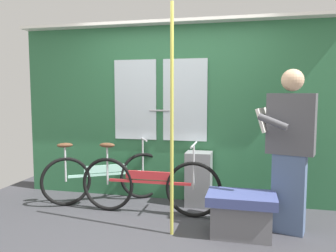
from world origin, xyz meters
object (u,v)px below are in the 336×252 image
object	(u,v)px
bicycle_leaning_behind	(105,177)
passenger_reading_newspaper	(289,147)
trash_bin_by_wall	(199,179)
bicycle_near_door	(149,185)
bench_seat_corner	(241,214)
handrail_pole	(172,121)

from	to	relation	value
bicycle_leaning_behind	passenger_reading_newspaper	size ratio (longest dim) A/B	0.85
passenger_reading_newspaper	trash_bin_by_wall	xyz separation A→B (m)	(-1.04, 0.64, -0.56)
bicycle_near_door	bench_seat_corner	bearing A→B (deg)	-21.12
bicycle_leaning_behind	bench_seat_corner	world-z (taller)	bicycle_leaning_behind
bicycle_near_door	handrail_pole	distance (m)	1.06
trash_bin_by_wall	passenger_reading_newspaper	bearing A→B (deg)	-31.64
bicycle_near_door	trash_bin_by_wall	xyz separation A→B (m)	(0.55, 0.45, -0.01)
passenger_reading_newspaper	trash_bin_by_wall	bearing A→B (deg)	-15.64
bicycle_near_door	handrail_pole	bearing A→B (deg)	-53.17
trash_bin_by_wall	bench_seat_corner	distance (m)	1.04
bicycle_leaning_behind	trash_bin_by_wall	size ratio (longest dim) A/B	2.05
bicycle_near_door	trash_bin_by_wall	size ratio (longest dim) A/B	2.48
handrail_pole	bench_seat_corner	xyz separation A→B (m)	(0.71, 0.12, -0.95)
bicycle_near_door	passenger_reading_newspaper	distance (m)	1.69
bicycle_leaning_behind	passenger_reading_newspaper	bearing A→B (deg)	-43.34
handrail_pole	bicycle_leaning_behind	bearing A→B (deg)	143.09
bicycle_near_door	passenger_reading_newspaper	bearing A→B (deg)	-7.49
bicycle_near_door	handrail_pole	size ratio (longest dim) A/B	0.74
handrail_pole	bench_seat_corner	world-z (taller)	handrail_pole
bicycle_leaning_behind	trash_bin_by_wall	xyz separation A→B (m)	(1.25, 0.15, 0.01)
bench_seat_corner	bicycle_near_door	bearing A→B (deg)	159.60
bicycle_leaning_behind	handrail_pole	size ratio (longest dim) A/B	0.61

